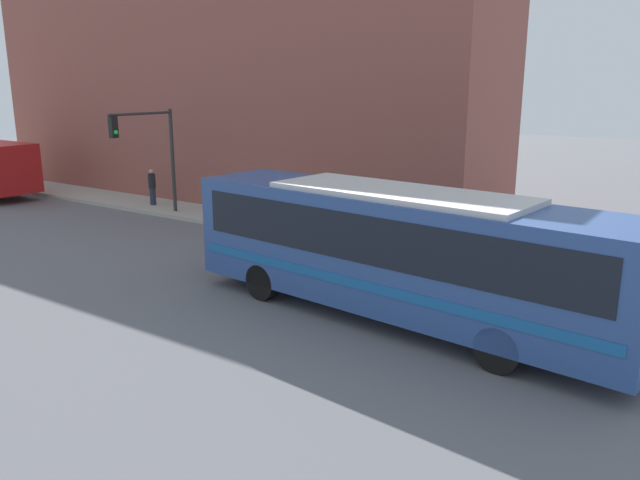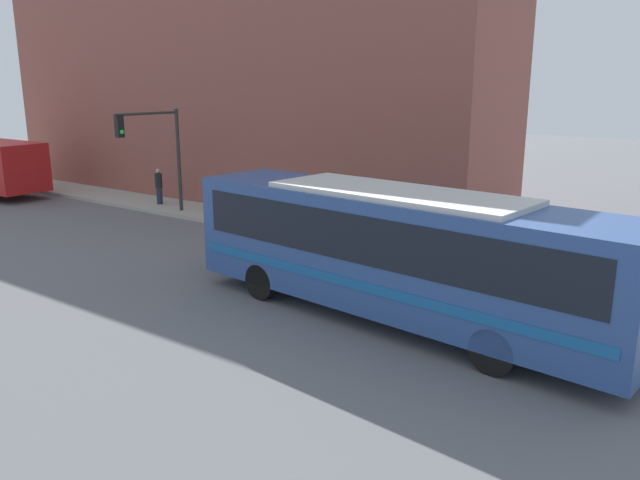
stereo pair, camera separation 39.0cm
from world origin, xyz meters
TOP-DOWN VIEW (x-y plane):
  - ground_plane at (0.00, 0.00)m, footprint 120.00×120.00m
  - sidewalk at (5.79, 20.00)m, footprint 2.59×70.00m
  - building_facade at (10.09, 15.24)m, footprint 6.00×28.48m
  - city_bus at (-0.58, -0.44)m, footprint 3.66×11.91m
  - fire_hydrant at (5.10, 5.68)m, footprint 0.27×0.36m
  - traffic_light_pole at (4.03, 13.83)m, footprint 3.28×0.35m
  - parking_meter at (5.10, 7.92)m, footprint 0.14×0.14m
  - pedestrian_near_corner at (5.68, 15.82)m, footprint 0.34×0.34m
  - pedestrian_mid_block at (5.57, 6.38)m, footprint 0.34×0.34m

SIDE VIEW (x-z plane):
  - ground_plane at x=0.00m, z-range 0.00..0.00m
  - sidewalk at x=5.79m, z-range 0.00..0.16m
  - fire_hydrant at x=5.10m, z-range 0.16..0.99m
  - parking_meter at x=5.10m, z-range 0.39..1.63m
  - pedestrian_near_corner at x=5.68m, z-range 0.18..1.87m
  - pedestrian_mid_block at x=5.57m, z-range 0.18..1.93m
  - city_bus at x=-0.58m, z-range 0.26..3.55m
  - traffic_light_pole at x=4.03m, z-range 1.05..5.58m
  - building_facade at x=10.09m, z-range 0.00..11.61m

